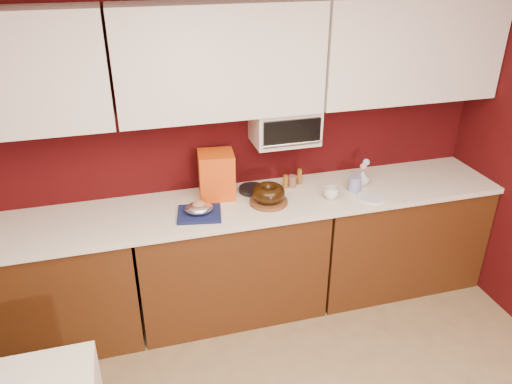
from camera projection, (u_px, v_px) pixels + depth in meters
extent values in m
cube|color=#3C0809|center=(218.00, 141.00, 3.54)|extent=(4.00, 0.02, 2.50)
cube|color=#47240E|center=(35.00, 292.00, 3.33)|extent=(1.31, 0.58, 0.86)
cube|color=#47240E|center=(230.00, 261.00, 3.65)|extent=(1.31, 0.58, 0.86)
cube|color=#47240E|center=(393.00, 235.00, 3.96)|extent=(1.31, 0.58, 0.86)
cube|color=silver|center=(228.00, 207.00, 3.44)|extent=(4.00, 0.62, 0.04)
cube|color=white|center=(219.00, 60.00, 3.12)|extent=(1.31, 0.33, 0.70)
cube|color=white|center=(409.00, 49.00, 3.44)|extent=(1.31, 0.33, 0.70)
cube|color=white|center=(285.00, 125.00, 3.47)|extent=(0.45, 0.30, 0.25)
cube|color=black|center=(292.00, 133.00, 3.33)|extent=(0.40, 0.02, 0.18)
cylinder|color=silver|center=(293.00, 144.00, 3.35)|extent=(0.42, 0.02, 0.02)
cylinder|color=brown|center=(269.00, 202.00, 3.44)|extent=(0.32, 0.32, 0.02)
torus|color=black|center=(269.00, 193.00, 3.41)|extent=(0.29, 0.29, 0.09)
cube|color=#141B4C|center=(199.00, 214.00, 3.29)|extent=(0.32, 0.29, 0.02)
ellipsoid|color=white|center=(199.00, 208.00, 3.27)|extent=(0.23, 0.21, 0.07)
ellipsoid|color=#AF7550|center=(199.00, 205.00, 3.26)|extent=(0.11, 0.10, 0.06)
cube|color=red|center=(216.00, 175.00, 3.47)|extent=(0.26, 0.24, 0.33)
cylinder|color=black|center=(252.00, 189.00, 3.60)|extent=(0.25, 0.25, 0.03)
imported|color=silver|center=(331.00, 192.00, 3.49)|extent=(0.13, 0.13, 0.10)
cylinder|color=navy|center=(355.00, 184.00, 3.59)|extent=(0.10, 0.10, 0.11)
imported|color=silver|center=(362.00, 177.00, 3.67)|extent=(0.09, 0.09, 0.13)
sphere|color=pink|center=(363.00, 167.00, 3.63)|extent=(0.05, 0.05, 0.05)
sphere|color=#97BEF1|center=(366.00, 162.00, 3.65)|extent=(0.05, 0.05, 0.05)
cylinder|color=white|center=(372.00, 197.00, 3.51)|extent=(0.27, 0.27, 0.01)
cylinder|color=brown|center=(286.00, 182.00, 3.63)|extent=(0.04, 0.04, 0.10)
cylinder|color=brown|center=(292.00, 181.00, 3.65)|extent=(0.06, 0.06, 0.09)
cylinder|color=brown|center=(299.00, 177.00, 3.69)|extent=(0.04, 0.04, 0.12)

